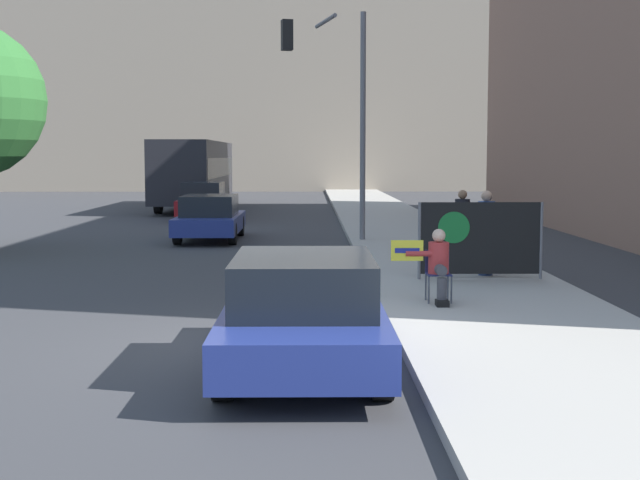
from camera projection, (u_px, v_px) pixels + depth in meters
name	position (u px, v px, depth m)	size (l,w,h in m)	color
ground_plane	(270.00, 348.00, 11.90)	(160.00, 160.00, 0.00)	#38383A
sidewalk_curb	(410.00, 239.00, 26.87)	(3.74, 90.00, 0.15)	#A8A399
seated_protester	(438.00, 263.00, 14.60)	(1.00, 0.77, 1.21)	#474C56
jogger_on_sidewalk	(486.00, 232.00, 17.94)	(0.34, 0.34, 1.71)	#334775
pedestrian_behind	(462.00, 225.00, 20.38)	(0.34, 0.34, 1.63)	black
protest_banner	(480.00, 238.00, 17.39)	(2.45, 0.06, 1.51)	slate
traffic_light_pole	(337.00, 90.00, 25.24)	(2.41, 2.18, 6.48)	slate
parked_car_curbside	(304.00, 312.00, 10.64)	(1.89, 4.61, 1.38)	navy
car_on_road_nearest	(210.00, 217.00, 27.07)	(1.82, 4.63, 1.38)	navy
car_on_road_midblock	(204.00, 201.00, 35.61)	(1.74, 4.43, 1.53)	maroon
city_bus_on_road	(195.00, 170.00, 43.29)	(2.61, 12.36, 3.26)	#232328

